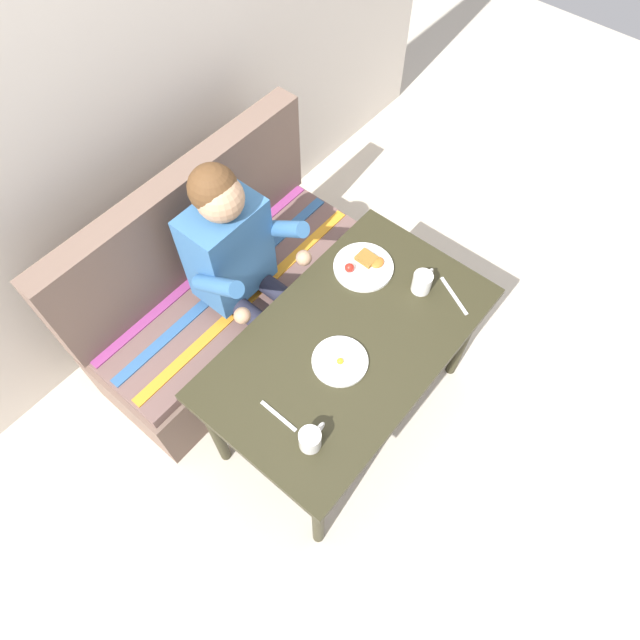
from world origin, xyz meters
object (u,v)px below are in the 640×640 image
object	(u,v)px
couch	(226,294)
plate_eggs	(340,361)
table	(348,350)
person	(241,261)
coffee_mug	(310,439)
plate_breakfast	(364,266)
coffee_mug_second	(422,282)
fork	(279,416)
knife	(454,296)

from	to	relation	value
couch	plate_eggs	xyz separation A→B (m)	(-0.10, -0.80, 0.41)
table	couch	distance (m)	0.83
couch	person	bearing A→B (deg)	-89.69
coffee_mug	plate_breakfast	bearing A→B (deg)	24.00
coffee_mug	coffee_mug_second	bearing A→B (deg)	5.60
table	coffee_mug_second	distance (m)	0.41
table	coffee_mug_second	xyz separation A→B (m)	(0.38, -0.08, 0.13)
plate_breakfast	fork	bearing A→B (deg)	-166.66
plate_eggs	knife	xyz separation A→B (m)	(0.54, -0.17, -0.01)
couch	plate_breakfast	xyz separation A→B (m)	(0.31, -0.59, 0.41)
plate_eggs	knife	bearing A→B (deg)	-17.57
plate_breakfast	plate_eggs	bearing A→B (deg)	-153.82
couch	person	xyz separation A→B (m)	(0.00, -0.17, 0.41)
plate_breakfast	knife	xyz separation A→B (m)	(0.12, -0.37, -0.01)
table	couch	world-z (taller)	couch
person	coffee_mug_second	bearing A→B (deg)	-60.35
plate_eggs	fork	xyz separation A→B (m)	(-0.31, 0.03, -0.01)
couch	plate_breakfast	distance (m)	0.79
person	coffee_mug_second	world-z (taller)	person
table	couch	size ratio (longest dim) A/B	0.83
person	fork	size ratio (longest dim) A/B	7.13
fork	coffee_mug_second	bearing A→B (deg)	-4.40
table	plate_eggs	world-z (taller)	plate_eggs
knife	plate_breakfast	bearing A→B (deg)	134.54
table	knife	size ratio (longest dim) A/B	6.00
plate_breakfast	knife	world-z (taller)	plate_breakfast
fork	knife	distance (m)	0.87
couch	coffee_mug	xyz separation A→B (m)	(-0.42, -0.92, 0.45)
plate_eggs	knife	size ratio (longest dim) A/B	1.08
knife	person	bearing A→B (deg)	145.18
couch	fork	distance (m)	0.96
plate_breakfast	coffee_mug	world-z (taller)	coffee_mug
person	fork	distance (m)	0.72
coffee_mug_second	plate_eggs	bearing A→B (deg)	174.86
plate_breakfast	coffee_mug	distance (m)	0.80
table	fork	xyz separation A→B (m)	(-0.41, -0.00, 0.08)
plate_eggs	fork	distance (m)	0.32
person	coffee_mug	xyz separation A→B (m)	(-0.42, -0.74, 0.04)
fork	plate_breakfast	bearing A→B (deg)	14.29
person	coffee_mug_second	xyz separation A→B (m)	(0.38, -0.67, 0.04)
person	knife	world-z (taller)	person
coffee_mug	knife	distance (m)	0.86
couch	person	size ratio (longest dim) A/B	1.19
coffee_mug_second	fork	bearing A→B (deg)	174.65
table	plate_breakfast	xyz separation A→B (m)	(0.31, 0.17, 0.09)
plate_breakfast	plate_eggs	xyz separation A→B (m)	(-0.41, -0.20, -0.00)
coffee_mug_second	knife	bearing A→B (deg)	-66.20
person	table	bearing A→B (deg)	-90.09
coffee_mug_second	plate_breakfast	bearing A→B (deg)	105.05
coffee_mug	coffee_mug_second	distance (m)	0.80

